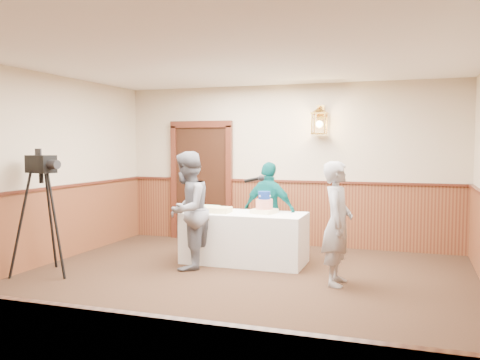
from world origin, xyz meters
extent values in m
plane|color=black|center=(0.00, 0.00, 0.00)|extent=(7.00, 7.00, 0.00)
cube|color=#BEB18F|center=(0.00, 3.50, 1.40)|extent=(6.00, 0.02, 2.80)
cube|color=white|center=(0.00, 0.00, 2.80)|extent=(6.00, 7.00, 0.02)
cube|color=#542718|center=(0.00, 3.48, 0.55)|extent=(5.98, 0.04, 1.10)
cube|color=#542718|center=(-2.98, 0.00, 0.55)|extent=(0.04, 6.98, 1.10)
cube|color=#491F13|center=(0.00, 3.46, 1.12)|extent=(5.98, 0.07, 0.04)
cube|color=black|center=(-1.60, 3.45, 1.05)|extent=(1.00, 0.06, 2.10)
cube|color=white|center=(-0.25, 1.90, 0.38)|extent=(1.80, 0.80, 0.75)
cube|color=#FFEEBD|center=(0.04, 1.95, 0.78)|extent=(0.38, 0.38, 0.06)
cylinder|color=#BF1B02|center=(0.04, 1.95, 0.89)|extent=(0.25, 0.25, 0.15)
cylinder|color=navy|center=(0.04, 1.95, 1.02)|extent=(0.18, 0.18, 0.11)
cube|color=#FBF596|center=(-0.64, 1.80, 0.79)|extent=(0.39, 0.31, 0.08)
cube|color=#A6D596|center=(-0.88, 2.03, 0.78)|extent=(0.31, 0.25, 0.07)
imported|color=slate|center=(-0.91, 1.31, 0.83)|extent=(0.65, 0.82, 1.66)
cylinder|color=black|center=(0.09, 1.21, 1.29)|extent=(0.23, 0.08, 0.09)
sphere|color=black|center=(0.22, 1.19, 1.32)|extent=(0.08, 0.08, 0.08)
imported|color=gray|center=(1.22, 1.16, 0.78)|extent=(0.38, 0.57, 1.55)
imported|color=#075856|center=(0.03, 2.27, 0.75)|extent=(0.94, 0.58, 1.49)
cube|color=black|center=(-2.60, 0.35, 1.50)|extent=(0.43, 0.30, 0.24)
cylinder|color=black|center=(-2.35, 0.30, 1.50)|extent=(0.18, 0.15, 0.12)
camera|label=1|loc=(2.10, -5.19, 1.76)|focal=38.00mm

